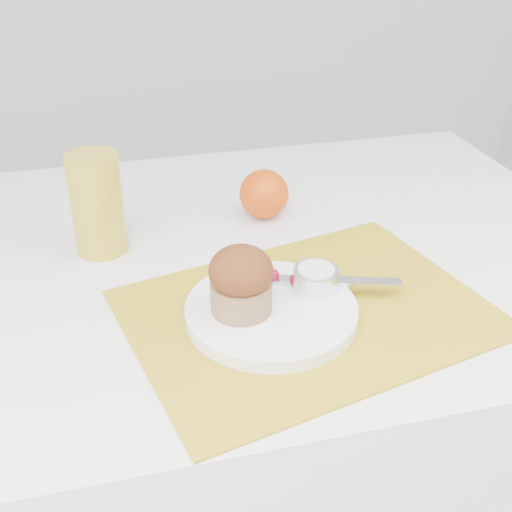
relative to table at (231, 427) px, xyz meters
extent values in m
cube|color=white|center=(0.00, 0.00, 0.00)|extent=(1.20, 0.80, 0.75)
cube|color=#BB9819|center=(0.07, -0.19, 0.38)|extent=(0.52, 0.43, 0.00)
cylinder|color=white|center=(0.02, -0.19, 0.39)|extent=(0.26, 0.26, 0.02)
cylinder|color=silver|center=(0.09, -0.16, 0.41)|extent=(0.07, 0.07, 0.03)
cylinder|color=white|center=(0.09, -0.16, 0.42)|extent=(0.06, 0.06, 0.01)
ellipsoid|color=#62021B|center=(0.04, -0.13, 0.41)|extent=(0.02, 0.02, 0.02)
ellipsoid|color=#61020F|center=(0.06, -0.15, 0.41)|extent=(0.02, 0.02, 0.02)
cube|color=#BABBC3|center=(0.10, -0.15, 0.40)|extent=(0.22, 0.08, 0.01)
sphere|color=#D24607|center=(0.09, 0.10, 0.42)|extent=(0.08, 0.08, 0.08)
cylinder|color=gold|center=(-0.18, 0.05, 0.45)|extent=(0.10, 0.10, 0.15)
cylinder|color=#966E48|center=(-0.02, -0.19, 0.42)|extent=(0.09, 0.09, 0.04)
ellipsoid|color=#39180A|center=(-0.02, -0.19, 0.45)|extent=(0.08, 0.08, 0.06)
camera|label=1|loc=(-0.16, -0.83, 0.87)|focal=45.00mm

